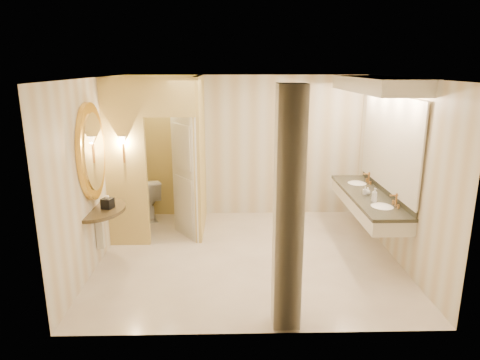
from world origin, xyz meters
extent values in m
plane|color=white|center=(0.00, 0.00, 0.00)|extent=(4.50, 4.50, 0.00)
plane|color=white|center=(0.00, 0.00, 2.70)|extent=(4.50, 4.50, 0.00)
cube|color=beige|center=(0.00, 2.00, 1.35)|extent=(4.50, 0.02, 2.70)
cube|color=beige|center=(0.00, -2.00, 1.35)|extent=(4.50, 0.02, 2.70)
cube|color=beige|center=(-2.25, 0.00, 1.35)|extent=(0.02, 4.00, 2.70)
cube|color=beige|center=(2.25, 0.00, 1.35)|extent=(0.02, 4.00, 2.70)
cube|color=#EAD17A|center=(-0.80, 1.25, 1.35)|extent=(0.10, 1.50, 2.70)
cube|color=#EAD17A|center=(-1.93, 0.50, 1.35)|extent=(0.65, 0.10, 2.70)
cube|color=#EAD17A|center=(-1.20, 0.50, 2.40)|extent=(0.80, 0.10, 0.60)
cube|color=beige|center=(-1.03, 0.83, 1.05)|extent=(0.50, 0.68, 2.10)
cylinder|color=#B47939|center=(-1.93, 0.43, 1.55)|extent=(0.03, 0.03, 0.30)
cone|color=beige|center=(-1.93, 0.43, 1.75)|extent=(0.14, 0.14, 0.14)
cube|color=beige|center=(1.95, 0.40, 0.73)|extent=(0.60, 2.35, 0.24)
cube|color=black|center=(1.95, 0.40, 0.85)|extent=(0.64, 2.39, 0.05)
cube|color=black|center=(2.23, 0.40, 0.92)|extent=(0.03, 2.35, 0.10)
ellipsoid|color=white|center=(1.95, -0.24, 0.83)|extent=(0.40, 0.44, 0.15)
cylinder|color=#B47939|center=(2.15, -0.24, 0.96)|extent=(0.03, 0.03, 0.22)
ellipsoid|color=white|center=(1.95, 1.04, 0.83)|extent=(0.40, 0.44, 0.15)
cylinder|color=#B47939|center=(2.15, 1.04, 0.96)|extent=(0.03, 0.03, 0.22)
cube|color=white|center=(2.23, 0.40, 1.70)|extent=(0.03, 2.35, 1.40)
cube|color=beige|center=(1.95, 0.40, 2.59)|extent=(0.75, 2.55, 0.22)
cylinder|color=black|center=(-2.23, -0.21, 0.85)|extent=(1.06, 1.06, 0.05)
cube|color=beige|center=(-2.19, -0.21, 0.55)|extent=(0.10, 0.10, 0.60)
cylinder|color=#EDBB45|center=(-2.21, -0.21, 1.70)|extent=(0.07, 1.06, 1.06)
cylinder|color=white|center=(-2.17, -0.21, 1.70)|extent=(0.02, 0.85, 0.85)
cube|color=beige|center=(0.35, -1.80, 1.35)|extent=(0.30, 0.30, 2.70)
cube|color=black|center=(-2.04, -0.22, 0.95)|extent=(0.19, 0.19, 0.15)
imported|color=white|center=(-1.87, 1.75, 0.40)|extent=(0.68, 0.89, 0.80)
imported|color=beige|center=(1.87, 0.35, 0.94)|extent=(0.06, 0.07, 0.13)
imported|color=silver|center=(1.91, 0.35, 0.93)|extent=(0.11, 0.11, 0.12)
imported|color=#C6B28C|center=(1.89, -0.04, 0.98)|extent=(0.10, 0.11, 0.22)
camera|label=1|loc=(-0.27, -6.12, 2.87)|focal=32.00mm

